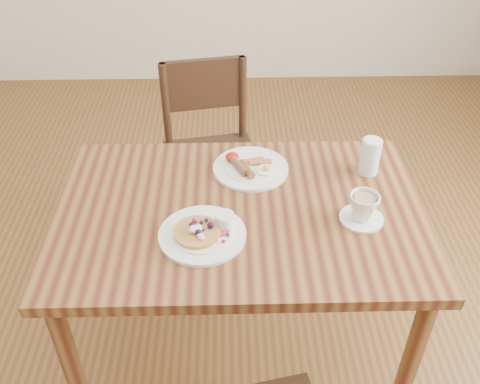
{
  "coord_description": "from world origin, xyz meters",
  "views": [
    {
      "loc": [
        -0.03,
        -1.34,
        1.87
      ],
      "look_at": [
        0.0,
        0.0,
        0.82
      ],
      "focal_mm": 40.0,
      "sensor_mm": 36.0,
      "label": 1
    }
  ],
  "objects_px": {
    "water_glass": "(370,156)",
    "chair_far": "(210,150)",
    "dining_table": "(240,231)",
    "breakfast_plate": "(249,167)",
    "teacup_saucer": "(363,208)",
    "pancake_plate": "(204,232)"
  },
  "relations": [
    {
      "from": "water_glass",
      "to": "chair_far",
      "type": "bearing_deg",
      "value": 136.73
    },
    {
      "from": "dining_table",
      "to": "breakfast_plate",
      "type": "height_order",
      "value": "breakfast_plate"
    },
    {
      "from": "dining_table",
      "to": "teacup_saucer",
      "type": "bearing_deg",
      "value": -9.02
    },
    {
      "from": "teacup_saucer",
      "to": "breakfast_plate",
      "type": "bearing_deg",
      "value": 141.17
    },
    {
      "from": "chair_far",
      "to": "pancake_plate",
      "type": "height_order",
      "value": "chair_far"
    },
    {
      "from": "teacup_saucer",
      "to": "chair_far",
      "type": "bearing_deg",
      "value": 122.19
    },
    {
      "from": "chair_far",
      "to": "breakfast_plate",
      "type": "bearing_deg",
      "value": 96.77
    },
    {
      "from": "dining_table",
      "to": "water_glass",
      "type": "xyz_separation_m",
      "value": [
        0.46,
        0.2,
        0.16
      ]
    },
    {
      "from": "teacup_saucer",
      "to": "pancake_plate",
      "type": "bearing_deg",
      "value": -172.68
    },
    {
      "from": "dining_table",
      "to": "pancake_plate",
      "type": "relative_size",
      "value": 4.44
    },
    {
      "from": "pancake_plate",
      "to": "water_glass",
      "type": "relative_size",
      "value": 2.05
    },
    {
      "from": "pancake_plate",
      "to": "breakfast_plate",
      "type": "height_order",
      "value": "pancake_plate"
    },
    {
      "from": "dining_table",
      "to": "chair_far",
      "type": "xyz_separation_m",
      "value": [
        -0.12,
        0.74,
        -0.16
      ]
    },
    {
      "from": "dining_table",
      "to": "pancake_plate",
      "type": "height_order",
      "value": "pancake_plate"
    },
    {
      "from": "dining_table",
      "to": "teacup_saucer",
      "type": "height_order",
      "value": "teacup_saucer"
    },
    {
      "from": "chair_far",
      "to": "water_glass",
      "type": "bearing_deg",
      "value": 126.59
    },
    {
      "from": "chair_far",
      "to": "breakfast_plate",
      "type": "height_order",
      "value": "chair_far"
    },
    {
      "from": "chair_far",
      "to": "pancake_plate",
      "type": "bearing_deg",
      "value": 80.25
    },
    {
      "from": "pancake_plate",
      "to": "breakfast_plate",
      "type": "distance_m",
      "value": 0.38
    },
    {
      "from": "chair_far",
      "to": "teacup_saucer",
      "type": "bearing_deg",
      "value": 112.04
    },
    {
      "from": "teacup_saucer",
      "to": "water_glass",
      "type": "relative_size",
      "value": 1.06
    },
    {
      "from": "pancake_plate",
      "to": "dining_table",
      "type": "bearing_deg",
      "value": 47.57
    }
  ]
}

